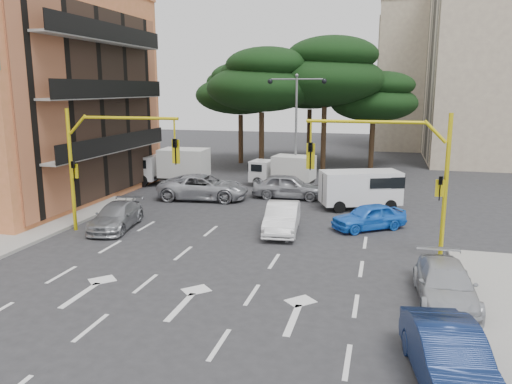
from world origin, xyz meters
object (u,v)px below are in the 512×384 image
car_silver_wagon (116,216)px  box_truck_a (171,167)px  signal_mast_right (400,165)px  car_white_hatch (282,218)px  van_white (360,189)px  car_navy_parked (449,357)px  signal_mast_left (103,154)px  box_truck_b (283,171)px  car_silver_cross_b (288,186)px  car_blue_compact (369,217)px  car_silver_parked (445,284)px  car_silver_cross_a (204,187)px  street_lamp_center (296,110)px

car_silver_wagon → box_truck_a: box_truck_a is taller
signal_mast_right → car_white_hatch: (-5.35, 2.27, -3.17)m
car_silver_wagon → van_white: 13.83m
car_navy_parked → box_truck_a: bearing=118.1°
signal_mast_left → box_truck_b: (5.98, 13.51, -2.75)m
box_truck_a → box_truck_b: box_truck_a is taller
car_silver_cross_b → box_truck_b: box_truck_b is taller
car_blue_compact → car_silver_cross_b: (-5.26, 6.06, 0.13)m
car_blue_compact → car_navy_parked: 13.45m
car_silver_cross_b → signal_mast_left: bearing=142.1°
signal_mast_left → car_silver_parked: bearing=-16.6°
car_silver_wagon → box_truck_b: 14.05m
car_white_hatch → box_truck_a: bearing=130.2°
box_truck_b → car_silver_cross_a: bearing=150.3°
car_silver_wagon → car_silver_cross_b: (7.05, 9.11, 0.15)m
signal_mast_left → car_silver_wagon: 3.35m
car_navy_parked → car_white_hatch: bearing=109.1°
street_lamp_center → box_truck_a: size_ratio=1.42×
car_silver_cross_a → car_silver_cross_b: size_ratio=1.23×
signal_mast_left → car_navy_parked: 17.73m
car_silver_cross_a → street_lamp_center: bearing=-46.3°
car_navy_parked → car_silver_cross_b: bearing=101.8°
car_white_hatch → car_blue_compact: bearing=14.7°
car_blue_compact → car_silver_cross_a: size_ratio=0.67×
box_truck_b → box_truck_a: bearing=108.3°
car_silver_cross_b → car_blue_compact: bearing=-141.3°
car_silver_cross_b → car_navy_parked: size_ratio=1.06×
car_silver_wagon → box_truck_a: bearing=91.3°
signal_mast_left → car_white_hatch: (8.26, 2.27, -3.17)m
car_navy_parked → van_white: size_ratio=0.96×
signal_mast_left → car_silver_cross_a: (1.94, 8.21, -3.10)m
car_silver_wagon → signal_mast_right: bearing=-12.0°
signal_mast_right → car_navy_parked: bearing=-83.5°
car_silver_cross_a → car_silver_parked: bearing=-140.4°
box_truck_a → car_white_hatch: bearing=-136.4°
car_blue_compact → car_silver_cross_b: car_silver_cross_b is taller
car_blue_compact → signal_mast_left: bearing=-108.3°
car_silver_cross_a → box_truck_b: (4.03, 5.30, 0.35)m
car_blue_compact → car_navy_parked: size_ratio=0.88×
van_white → box_truck_b: (-5.70, 5.26, 0.01)m
van_white → box_truck_a: 14.12m
street_lamp_center → signal_mast_left: bearing=-115.9°
car_blue_compact → box_truck_b: bearing=177.9°
box_truck_a → car_silver_parked: bearing=-136.8°
car_silver_cross_a → box_truck_b: size_ratio=1.22×
car_white_hatch → car_silver_wagon: bearing=-175.8°
signal_mast_left → car_navy_parked: (14.68, -9.42, -3.17)m
car_white_hatch → box_truck_a: size_ratio=0.80×
signal_mast_left → car_blue_compact: size_ratio=1.58×
van_white → box_truck_a: (-13.61, 3.76, 0.22)m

